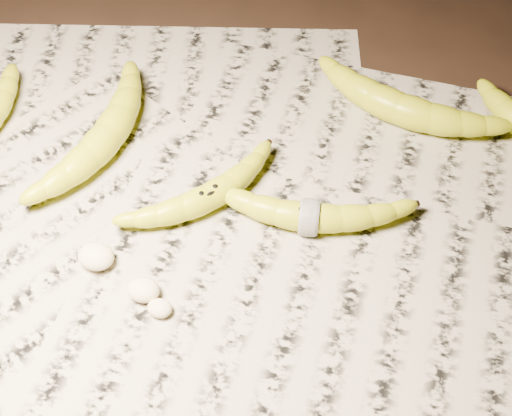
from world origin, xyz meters
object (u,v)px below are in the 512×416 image
(banana_center, at_px, (208,195))
(banana_taped, at_px, (309,215))
(banana_left_b, at_px, (107,133))
(banana_upper_a, at_px, (400,106))

(banana_center, distance_m, banana_taped, 0.11)
(banana_center, xyz_separation_m, banana_taped, (0.11, 0.01, 0.00))
(banana_left_b, relative_size, banana_taped, 1.07)
(banana_taped, bearing_deg, banana_upper_a, 61.84)
(banana_left_b, bearing_deg, banana_taped, -94.91)
(banana_center, bearing_deg, banana_left_b, 108.71)
(banana_left_b, bearing_deg, banana_center, -104.39)
(banana_left_b, xyz_separation_m, banana_center, (0.14, -0.05, -0.00))
(banana_left_b, height_order, banana_upper_a, same)
(banana_left_b, bearing_deg, banana_upper_a, -60.13)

